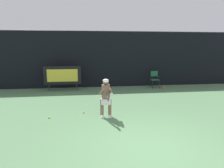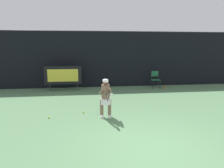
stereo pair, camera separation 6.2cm
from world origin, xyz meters
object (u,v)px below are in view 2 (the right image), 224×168
at_px(umpire_chair, 155,78).
at_px(tennis_player, 106,97).
at_px(scoreboard, 63,75).
at_px(water_bottle, 165,87).
at_px(tennis_ball_loose, 49,117).
at_px(tennis_ball_spare, 83,112).
at_px(tennis_racket, 107,97).

xyz_separation_m(umpire_chair, tennis_player, (-3.74, -5.14, 0.19)).
bearing_deg(scoreboard, water_bottle, -3.21).
bearing_deg(umpire_chair, tennis_ball_loose, -139.50).
distance_m(tennis_ball_loose, tennis_ball_spare, 1.35).
bearing_deg(tennis_ball_spare, water_bottle, 38.92).
xyz_separation_m(umpire_chair, tennis_ball_loose, (-5.88, -5.02, -0.58)).
relative_size(scoreboard, tennis_ball_loose, 32.35).
distance_m(umpire_chair, tennis_racket, 6.84).
bearing_deg(water_bottle, tennis_ball_loose, -144.60).
bearing_deg(scoreboard, tennis_racket, -69.09).
xyz_separation_m(umpire_chair, tennis_ball_spare, (-4.60, -4.60, -0.58)).
xyz_separation_m(scoreboard, umpire_chair, (5.86, 0.16, -0.33)).
relative_size(scoreboard, tennis_racket, 3.65).
xyz_separation_m(umpire_chair, tennis_racket, (-3.73, -5.73, 0.32)).
xyz_separation_m(water_bottle, tennis_ball_loose, (-6.35, -4.51, -0.09)).
bearing_deg(tennis_player, tennis_racket, -88.88).
bearing_deg(tennis_racket, water_bottle, 46.73).
height_order(tennis_player, tennis_ball_loose, tennis_player).
height_order(umpire_chair, water_bottle, umpire_chair).
xyz_separation_m(tennis_player, tennis_ball_loose, (-2.14, 0.12, -0.77)).
height_order(water_bottle, tennis_player, tennis_player).
relative_size(tennis_player, tennis_ball_loose, 21.70).
height_order(water_bottle, tennis_ball_loose, water_bottle).
distance_m(umpire_chair, tennis_ball_spare, 6.53).
height_order(tennis_player, tennis_ball_spare, tennis_player).
relative_size(water_bottle, tennis_ball_spare, 3.90).
height_order(water_bottle, tennis_ball_spare, water_bottle).
xyz_separation_m(tennis_racket, tennis_ball_loose, (-2.15, 0.71, -0.91)).
distance_m(tennis_player, tennis_ball_loose, 2.28).
bearing_deg(umpire_chair, tennis_racket, -123.04).
height_order(scoreboard, water_bottle, scoreboard).
height_order(umpire_chair, tennis_player, tennis_player).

